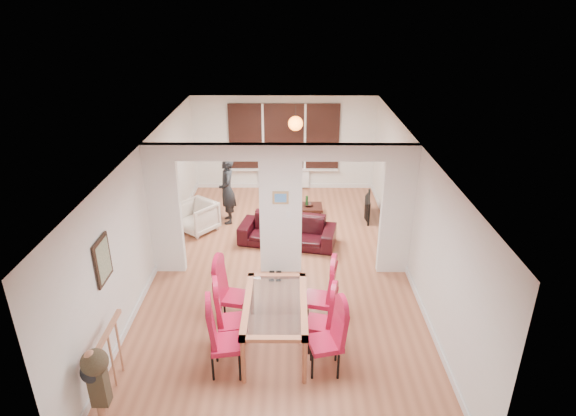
{
  "coord_description": "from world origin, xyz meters",
  "views": [
    {
      "loc": [
        0.19,
        -8.29,
        5.03
      ],
      "look_at": [
        0.13,
        0.6,
        1.08
      ],
      "focal_mm": 30.0,
      "sensor_mm": 36.0,
      "label": 1
    }
  ],
  "objects_px": {
    "dining_chair_ra": "(325,338)",
    "dining_chair_rc": "(319,295)",
    "bowl": "(308,205)",
    "sofa": "(287,231)",
    "dining_chair_la": "(227,339)",
    "dining_chair_rb": "(320,320)",
    "person": "(227,190)",
    "dining_table": "(276,324)",
    "dining_chair_lb": "(231,318)",
    "television": "(365,207)",
    "bottle": "(307,200)",
    "coffee_table": "(300,210)",
    "dining_chair_lc": "(233,293)",
    "armchair": "(197,217)"
  },
  "relations": [
    {
      "from": "dining_chair_ra",
      "to": "sofa",
      "type": "bearing_deg",
      "value": 84.24
    },
    {
      "from": "dining_chair_rb",
      "to": "coffee_table",
      "type": "height_order",
      "value": "dining_chair_rb"
    },
    {
      "from": "dining_chair_rc",
      "to": "bowl",
      "type": "relative_size",
      "value": 5.36
    },
    {
      "from": "dining_chair_lc",
      "to": "television",
      "type": "bearing_deg",
      "value": 68.35
    },
    {
      "from": "dining_chair_rc",
      "to": "bottle",
      "type": "distance_m",
      "value": 4.37
    },
    {
      "from": "dining_chair_lc",
      "to": "person",
      "type": "distance_m",
      "value": 3.93
    },
    {
      "from": "dining_table",
      "to": "coffee_table",
      "type": "height_order",
      "value": "dining_table"
    },
    {
      "from": "bottle",
      "to": "sofa",
      "type": "bearing_deg",
      "value": -107.21
    },
    {
      "from": "dining_chair_la",
      "to": "person",
      "type": "bearing_deg",
      "value": 87.1
    },
    {
      "from": "dining_table",
      "to": "bottle",
      "type": "distance_m",
      "value": 4.95
    },
    {
      "from": "armchair",
      "to": "dining_chair_rc",
      "type": "bearing_deg",
      "value": -14.17
    },
    {
      "from": "dining_chair_rc",
      "to": "sofa",
      "type": "bearing_deg",
      "value": 113.43
    },
    {
      "from": "coffee_table",
      "to": "bowl",
      "type": "height_order",
      "value": "bowl"
    },
    {
      "from": "sofa",
      "to": "bottle",
      "type": "xyz_separation_m",
      "value": [
        0.47,
        1.52,
        0.08
      ]
    },
    {
      "from": "dining_chair_lc",
      "to": "dining_chair_ra",
      "type": "relative_size",
      "value": 1.0
    },
    {
      "from": "coffee_table",
      "to": "bottle",
      "type": "height_order",
      "value": "bottle"
    },
    {
      "from": "dining_chair_la",
      "to": "dining_chair_rc",
      "type": "bearing_deg",
      "value": 29.38
    },
    {
      "from": "dining_chair_rb",
      "to": "bottle",
      "type": "distance_m",
      "value": 4.95
    },
    {
      "from": "dining_chair_lb",
      "to": "dining_chair_ra",
      "type": "relative_size",
      "value": 0.99
    },
    {
      "from": "dining_chair_rc",
      "to": "coffee_table",
      "type": "height_order",
      "value": "dining_chair_rc"
    },
    {
      "from": "person",
      "to": "dining_table",
      "type": "bearing_deg",
      "value": 5.48
    },
    {
      "from": "television",
      "to": "bowl",
      "type": "relative_size",
      "value": 4.6
    },
    {
      "from": "dining_chair_rb",
      "to": "television",
      "type": "bearing_deg",
      "value": 88.16
    },
    {
      "from": "dining_chair_rb",
      "to": "television",
      "type": "height_order",
      "value": "dining_chair_rb"
    },
    {
      "from": "dining_chair_lb",
      "to": "bowl",
      "type": "xyz_separation_m",
      "value": [
        1.33,
        4.93,
        -0.27
      ]
    },
    {
      "from": "dining_chair_lc",
      "to": "dining_chair_rc",
      "type": "height_order",
      "value": "dining_chair_rc"
    },
    {
      "from": "dining_chair_rc",
      "to": "coffee_table",
      "type": "relative_size",
      "value": 1.04
    },
    {
      "from": "dining_chair_lc",
      "to": "person",
      "type": "relative_size",
      "value": 0.68
    },
    {
      "from": "dining_chair_rb",
      "to": "bottle",
      "type": "height_order",
      "value": "dining_chair_rb"
    },
    {
      "from": "person",
      "to": "bowl",
      "type": "distance_m",
      "value": 2.05
    },
    {
      "from": "dining_chair_ra",
      "to": "person",
      "type": "distance_m",
      "value": 5.41
    },
    {
      "from": "dining_chair_rc",
      "to": "bottle",
      "type": "xyz_separation_m",
      "value": [
        -0.07,
        4.37,
        -0.19
      ]
    },
    {
      "from": "bowl",
      "to": "sofa",
      "type": "bearing_deg",
      "value": -109.15
    },
    {
      "from": "dining_chair_la",
      "to": "sofa",
      "type": "relative_size",
      "value": 0.56
    },
    {
      "from": "dining_chair_rc",
      "to": "person",
      "type": "height_order",
      "value": "person"
    },
    {
      "from": "dining_chair_ra",
      "to": "dining_chair_rc",
      "type": "distance_m",
      "value": 1.07
    },
    {
      "from": "dining_chair_ra",
      "to": "person",
      "type": "relative_size",
      "value": 0.68
    },
    {
      "from": "dining_chair_ra",
      "to": "dining_chair_rb",
      "type": "xyz_separation_m",
      "value": [
        -0.05,
        0.49,
        -0.04
      ]
    },
    {
      "from": "dining_chair_la",
      "to": "sofa",
      "type": "xyz_separation_m",
      "value": [
        0.83,
        3.96,
        -0.27
      ]
    },
    {
      "from": "dining_table",
      "to": "sofa",
      "type": "height_order",
      "value": "dining_table"
    },
    {
      "from": "dining_chair_lb",
      "to": "dining_chair_rc",
      "type": "xyz_separation_m",
      "value": [
        1.36,
        0.6,
        0.02
      ]
    },
    {
      "from": "dining_chair_rb",
      "to": "bowl",
      "type": "xyz_separation_m",
      "value": [
        -0.01,
        4.91,
        -0.24
      ]
    },
    {
      "from": "dining_chair_la",
      "to": "sofa",
      "type": "height_order",
      "value": "dining_chair_la"
    },
    {
      "from": "dining_chair_la",
      "to": "dining_chair_rc",
      "type": "distance_m",
      "value": 1.76
    },
    {
      "from": "dining_table",
      "to": "dining_chair_rb",
      "type": "height_order",
      "value": "dining_chair_rb"
    },
    {
      "from": "dining_chair_lb",
      "to": "coffee_table",
      "type": "height_order",
      "value": "dining_chair_lb"
    },
    {
      "from": "dining_chair_lb",
      "to": "dining_chair_rb",
      "type": "distance_m",
      "value": 1.35
    },
    {
      "from": "dining_chair_lb",
      "to": "television",
      "type": "height_order",
      "value": "dining_chair_lb"
    },
    {
      "from": "dining_chair_rb",
      "to": "coffee_table",
      "type": "distance_m",
      "value": 4.93
    },
    {
      "from": "dining_chair_la",
      "to": "dining_chair_rb",
      "type": "bearing_deg",
      "value": 11.62
    }
  ]
}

